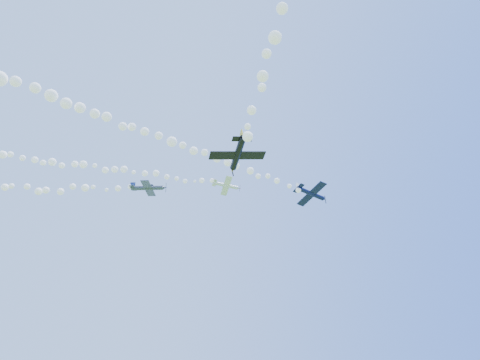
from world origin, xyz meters
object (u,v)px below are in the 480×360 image
object	(u,v)px
plane_white	(226,185)
plane_navy	(311,194)
plane_grey	(148,188)
plane_black	(237,155)

from	to	relation	value
plane_white	plane_navy	size ratio (longest dim) A/B	0.79
plane_white	plane_grey	world-z (taller)	plane_white
plane_white	plane_navy	bearing A→B (deg)	-11.47
plane_navy	plane_grey	size ratio (longest dim) A/B	1.19
plane_white	plane_black	size ratio (longest dim) A/B	0.82
plane_grey	plane_black	bearing A→B (deg)	-45.25
plane_grey	plane_navy	bearing A→B (deg)	15.94
plane_black	plane_grey	bearing A→B (deg)	32.58
plane_white	plane_grey	size ratio (longest dim) A/B	0.94
plane_navy	plane_black	distance (m)	32.34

